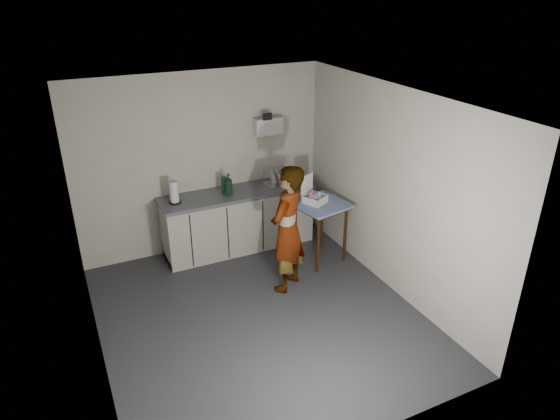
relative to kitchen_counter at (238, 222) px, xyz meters
name	(u,v)px	position (x,y,z in m)	size (l,w,h in m)	color
ground	(260,316)	(-0.40, -1.70, -0.43)	(4.00, 4.00, 0.00)	#2A2B30
wall_back	(203,164)	(-0.40, 0.29, 0.87)	(3.60, 0.02, 2.60)	beige
wall_right	(391,192)	(1.39, -1.70, 0.87)	(0.02, 4.00, 2.60)	beige
wall_left	(85,255)	(-2.19, -1.70, 0.87)	(0.02, 4.00, 2.60)	beige
ceiling	(255,101)	(-0.40, -1.70, 2.17)	(3.60, 4.00, 0.01)	silver
kitchen_counter	(238,222)	(0.00, 0.00, 0.00)	(2.24, 0.62, 0.91)	black
wall_shelf	(268,126)	(0.60, 0.22, 1.32)	(0.42, 0.18, 0.37)	white
side_table	(321,211)	(0.92, -0.82, 0.34)	(0.80, 0.80, 0.88)	#35190C
standing_man	(288,229)	(0.19, -1.26, 0.42)	(0.62, 0.40, 1.68)	#B2A593
soap_bottle	(228,184)	(-0.15, -0.05, 0.64)	(0.12, 0.12, 0.31)	black
soda_can	(230,188)	(-0.09, 0.05, 0.54)	(0.06, 0.06, 0.12)	red
dark_bottle	(224,185)	(-0.19, 0.00, 0.61)	(0.07, 0.07, 0.25)	black
paper_towel	(174,193)	(-0.91, 0.00, 0.63)	(0.18, 0.18, 0.31)	black
dish_rack	(278,181)	(0.64, -0.01, 0.54)	(0.39, 0.29, 0.27)	silver
bakery_box	(314,197)	(0.84, -0.75, 0.54)	(0.37, 0.37, 0.38)	white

